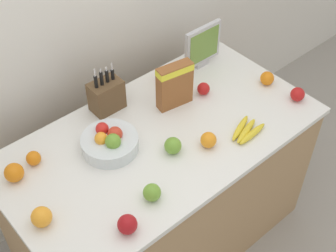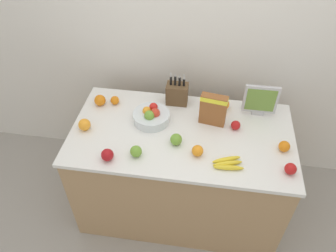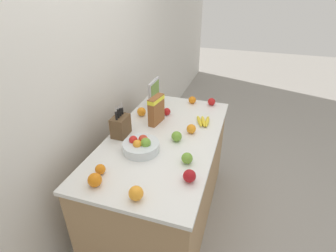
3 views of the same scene
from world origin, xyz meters
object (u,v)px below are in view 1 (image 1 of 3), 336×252
cereal_box (175,83)px  apple_front (298,94)px  apple_near_bananas (203,89)px  fruit_bowl (110,142)px  apple_by_knife_block (152,192)px  orange_mid_left (267,78)px  apple_rightmost (173,146)px  banana_bunch (246,131)px  apple_leftmost (127,224)px  orange_front_center (208,140)px  orange_mid_right (42,217)px  small_monitor (203,46)px  orange_back_center (164,75)px  orange_near_bowl (34,158)px  knife_block (106,95)px  orange_front_left (14,173)px

cereal_box → apple_front: bearing=-28.7°
apple_near_bananas → apple_front: (0.34, -0.36, 0.00)m
cereal_box → fruit_bowl: cereal_box is taller
apple_by_knife_block → orange_mid_left: bearing=11.2°
apple_rightmost → orange_mid_left: (0.73, 0.05, -0.00)m
banana_bunch → apple_by_knife_block: (-0.61, -0.00, 0.02)m
apple_leftmost → orange_front_center: size_ratio=1.07×
orange_mid_right → orange_front_center: bearing=-8.9°
small_monitor → apple_by_knife_block: small_monitor is taller
apple_by_knife_block → orange_back_center: 0.81m
orange_near_bowl → orange_mid_left: size_ratio=0.90×
banana_bunch → orange_mid_left: (0.37, 0.19, 0.02)m
apple_near_bananas → orange_mid_left: (0.32, -0.17, 0.00)m
orange_mid_left → apple_leftmost: bearing=-167.6°
apple_leftmost → apple_front: (1.18, 0.06, -0.00)m
apple_by_knife_block → apple_near_bananas: bearing=28.9°
banana_bunch → apple_rightmost: (-0.36, 0.14, 0.02)m
orange_back_center → apple_front: bearing=-53.5°
small_monitor → cereal_box: small_monitor is taller
knife_block → small_monitor: bearing=-5.1°
orange_near_bowl → orange_front_left: bearing=-165.4°
orange_front_left → apple_leftmost: bearing=-68.2°
apple_by_knife_block → apple_leftmost: (-0.18, -0.06, 0.00)m
apple_near_bananas → orange_back_center: 0.24m
knife_block → orange_mid_left: (0.78, -0.41, -0.05)m
knife_block → orange_mid_right: knife_block is taller
banana_bunch → orange_front_left: orange_front_left is taller
knife_block → cereal_box: (0.29, -0.20, 0.05)m
apple_leftmost → orange_mid_left: size_ratio=1.09×
small_monitor → apple_by_knife_block: size_ratio=3.28×
orange_mid_left → orange_front_left: size_ratio=0.87×
small_monitor → orange_mid_right: small_monitor is taller
knife_block → small_monitor: 0.63m
fruit_bowl → orange_front_center: (0.37, -0.29, -0.01)m
apple_rightmost → apple_front: bearing=-11.2°
orange_back_center → orange_mid_left: (0.41, -0.39, -0.00)m
orange_mid_right → cereal_box: bearing=12.8°
knife_block → orange_front_center: size_ratio=3.58×
small_monitor → banana_bunch: 0.60m
orange_near_bowl → apple_leftmost: bearing=-79.5°
cereal_box → apple_near_bananas: (0.17, -0.04, -0.10)m
cereal_box → orange_front_center: cereal_box is taller
apple_front → orange_near_bowl: 1.38m
orange_near_bowl → orange_back_center: size_ratio=0.83×
knife_block → fruit_bowl: size_ratio=1.02×
apple_rightmost → orange_front_left: bearing=152.5°
orange_mid_right → orange_mid_left: bearing=-0.1°
apple_front → orange_front_center: (-0.59, 0.07, 0.00)m
banana_bunch → orange_near_bowl: (-0.89, 0.51, 0.02)m
banana_bunch → apple_front: (0.39, -0.00, 0.02)m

